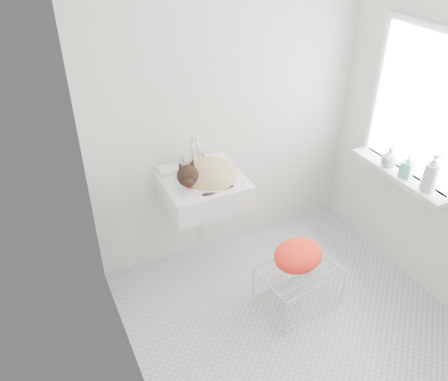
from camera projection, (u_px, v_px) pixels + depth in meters
name	position (u px, v px, depth m)	size (l,w,h in m)	color
floor	(289.00, 317.00, 3.34)	(2.20, 2.00, 0.02)	silver
back_wall	(229.00, 107.00, 3.41)	(2.20, 0.02, 2.50)	white
right_wall	(444.00, 132.00, 3.05)	(0.02, 2.00, 2.50)	white
left_wall	(118.00, 217.00, 2.25)	(0.02, 2.00, 2.50)	white
window_glass	(423.00, 107.00, 3.14)	(0.01, 0.80, 1.00)	white
window_frame	(421.00, 108.00, 3.14)	(0.04, 0.90, 1.10)	white
windowsill	(399.00, 175.00, 3.40)	(0.16, 0.88, 0.04)	white
sink	(203.00, 179.00, 3.31)	(0.59, 0.51, 0.23)	white
faucet	(193.00, 151.00, 3.37)	(0.21, 0.15, 0.21)	silver
cat	(206.00, 175.00, 3.28)	(0.48, 0.40, 0.29)	tan
wire_rack	(298.00, 288.00, 3.37)	(0.54, 0.38, 0.33)	silver
towel	(298.00, 261.00, 3.31)	(0.39, 0.27, 0.16)	red
bottle_a	(426.00, 191.00, 3.18)	(0.09, 0.09, 0.24)	silver
bottle_b	(405.00, 177.00, 3.34)	(0.08, 0.08, 0.18)	#47A88D
bottle_c	(387.00, 166.00, 3.47)	(0.12, 0.12, 0.15)	#ADBDD7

